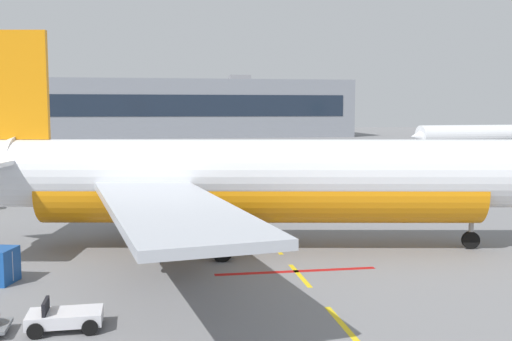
{
  "coord_description": "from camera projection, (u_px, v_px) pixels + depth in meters",
  "views": [
    {
      "loc": [
        11.32,
        -5.9,
        7.9
      ],
      "look_at": [
        18.37,
        36.03,
        3.52
      ],
      "focal_mm": 42.13,
      "sensor_mm": 36.0,
      "label": 1
    }
  ],
  "objects": [
    {
      "name": "airliner_mid_left",
      "position": [
        499.0,
        137.0,
        93.8
      ],
      "size": [
        30.43,
        30.16,
        10.66
      ],
      "color": "white",
      "rests_on": "ground"
    },
    {
      "name": "airliner_foreground",
      "position": [
        250.0,
        179.0,
        33.68
      ],
      "size": [
        34.73,
        34.12,
        12.2
      ],
      "color": "white",
      "rests_on": "ground"
    },
    {
      "name": "ground",
      "position": [
        501.0,
        203.0,
        50.57
      ],
      "size": [
        400.0,
        400.0,
        0.0
      ],
      "primitive_type": "plane",
      "color": "slate"
    },
    {
      "name": "terminal_satellite",
      "position": [
        194.0,
        108.0,
        171.71
      ],
      "size": [
        88.04,
        23.88,
        17.53
      ],
      "color": "gray",
      "rests_on": "ground"
    },
    {
      "name": "apron_paint_markings",
      "position": [
        249.0,
        216.0,
        44.15
      ],
      "size": [
        8.0,
        96.76,
        0.01
      ],
      "color": "yellow",
      "rests_on": "ground"
    }
  ]
}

